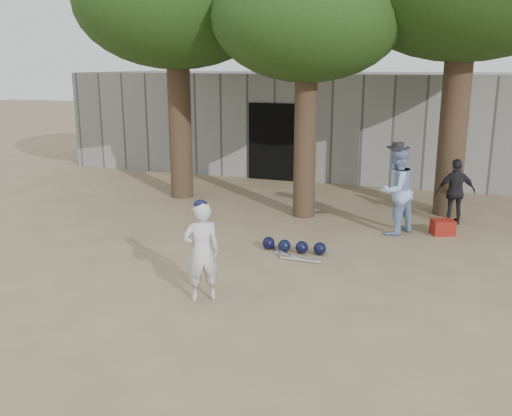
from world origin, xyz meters
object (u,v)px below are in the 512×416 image
at_px(spectator_blue, 396,190).
at_px(red_bag, 443,227).
at_px(spectator_dark, 456,192).
at_px(boy_player, 202,252).

bearing_deg(spectator_blue, red_bag, 136.13).
bearing_deg(spectator_dark, red_bag, 58.85).
bearing_deg(red_bag, spectator_dark, 77.87).
height_order(spectator_blue, spectator_dark, spectator_blue).
bearing_deg(red_bag, boy_player, -125.13).
height_order(boy_player, spectator_blue, spectator_blue).
bearing_deg(boy_player, spectator_dark, -156.89).
xyz_separation_m(spectator_dark, red_bag, (-0.19, -0.89, -0.54)).
bearing_deg(boy_player, spectator_blue, -152.65).
height_order(boy_player, red_bag, boy_player).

